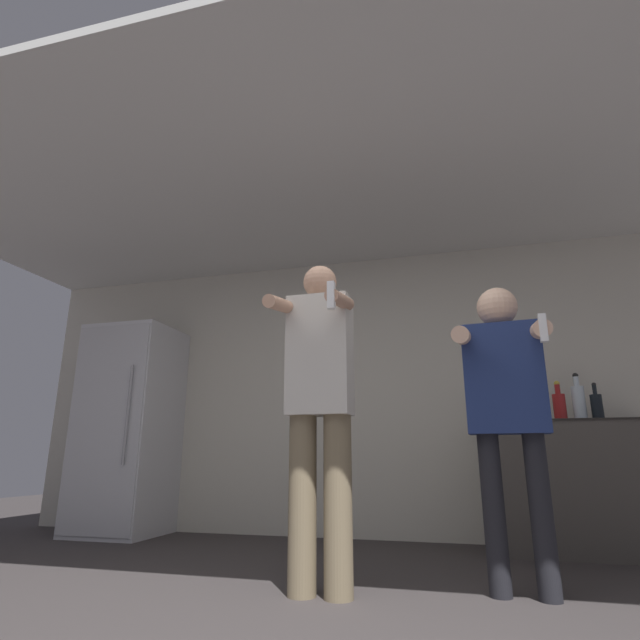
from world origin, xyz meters
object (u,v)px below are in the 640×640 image
(refrigerator, at_px, (128,428))
(person_woman_foreground, at_px, (320,404))
(bottle_amber_bourbon, at_px, (597,406))
(person_man_side, at_px, (506,395))
(bottle_dark_rum, at_px, (559,405))
(bottle_red_label, at_px, (525,409))
(bottle_short_whiskey, at_px, (579,401))

(refrigerator, distance_m, person_woman_foreground, 2.75)
(bottle_amber_bourbon, relative_size, person_man_side, 0.17)
(refrigerator, bearing_deg, bottle_dark_rum, -0.11)
(bottle_red_label, height_order, bottle_dark_rum, bottle_dark_rum)
(bottle_red_label, xyz_separation_m, person_man_side, (-0.25, -1.28, -0.03))
(bottle_dark_rum, relative_size, person_woman_foreground, 0.17)
(person_woman_foreground, bearing_deg, refrigerator, 146.39)
(bottle_red_label, relative_size, person_man_side, 0.14)
(bottle_short_whiskey, relative_size, person_man_side, 0.22)
(bottle_red_label, relative_size, bottle_dark_rum, 0.75)
(bottle_amber_bourbon, bearing_deg, bottle_dark_rum, -180.00)
(bottle_short_whiskey, xyz_separation_m, person_woman_foreground, (-1.63, -1.51, -0.13))
(bottle_short_whiskey, height_order, person_man_side, person_man_side)
(bottle_red_label, bearing_deg, person_woman_foreground, -129.32)
(refrigerator, height_order, bottle_red_label, refrigerator)
(bottle_short_whiskey, height_order, person_woman_foreground, person_woman_foreground)
(refrigerator, height_order, person_man_side, refrigerator)
(bottle_amber_bourbon, distance_m, person_man_side, 1.49)
(bottle_short_whiskey, bearing_deg, bottle_red_label, 180.00)
(bottle_red_label, height_order, bottle_short_whiskey, bottle_short_whiskey)
(person_woman_foreground, xyz_separation_m, person_man_side, (0.99, 0.23, 0.04))
(bottle_dark_rum, xyz_separation_m, bottle_short_whiskey, (0.14, 0.00, 0.03))
(bottle_red_label, distance_m, person_woman_foreground, 1.96)
(bottle_red_label, distance_m, bottle_amber_bourbon, 0.51)
(bottle_dark_rum, height_order, person_man_side, person_man_side)
(bottle_red_label, height_order, bottle_amber_bourbon, bottle_amber_bourbon)
(refrigerator, height_order, person_woman_foreground, refrigerator)
(refrigerator, distance_m, person_man_side, 3.52)
(refrigerator, xyz_separation_m, person_man_side, (3.28, -1.29, 0.05))
(bottle_dark_rum, xyz_separation_m, person_woman_foreground, (-1.49, -1.51, -0.10))
(refrigerator, relative_size, bottle_short_whiskey, 5.31)
(bottle_short_whiskey, bearing_deg, person_man_side, -116.43)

